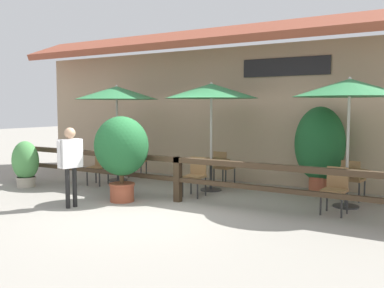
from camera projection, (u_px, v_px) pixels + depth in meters
ground_plane at (148, 212)px, 8.19m from camera, size 60.00×60.00×0.00m
building_facade at (240, 101)px, 11.49m from camera, size 14.28×1.49×4.23m
patio_railing at (178, 169)px, 9.02m from camera, size 10.40×0.14×0.95m
patio_umbrella_near at (117, 93)px, 11.46m from camera, size 2.22×2.22×2.59m
dining_table_near at (118, 159)px, 11.62m from camera, size 0.93×0.93×0.74m
chair_near_streetside at (99, 165)px, 11.05m from camera, size 0.48×0.48×0.88m
chair_near_wallside at (137, 160)px, 12.17m from camera, size 0.51×0.51×0.88m
patio_umbrella_middle at (211, 91)px, 10.09m from camera, size 2.22×2.22×2.59m
dining_table_middle at (211, 166)px, 10.25m from camera, size 0.93×0.93×0.74m
chair_middle_streetside at (196, 174)px, 9.60m from camera, size 0.43×0.43×0.88m
chair_middle_wallside at (223, 166)px, 10.94m from camera, size 0.49×0.49×0.88m
patio_umbrella_far at (350, 88)px, 8.38m from camera, size 2.22×2.22×2.59m
dining_table_far at (347, 178)px, 8.53m from camera, size 0.93×0.93×0.74m
chair_far_streetside at (335, 188)px, 8.00m from camera, size 0.44×0.44×0.88m
chair_far_wallside at (352, 178)px, 9.13m from camera, size 0.47×0.47×0.88m
potted_plant_entrance_palm at (25, 163)px, 10.72m from camera, size 0.70×0.63×1.15m
potted_plant_small_flowering at (121, 149)px, 9.01m from camera, size 1.19×1.07×1.81m
potted_plant_tall_tropical at (320, 146)px, 9.92m from camera, size 1.16×1.04×2.02m
pedestrian at (70, 156)px, 8.45m from camera, size 0.28×0.55×1.60m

